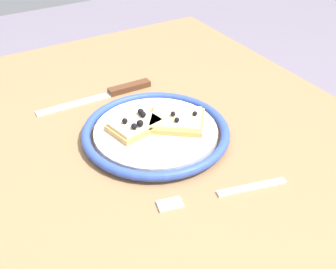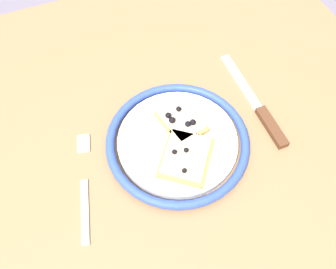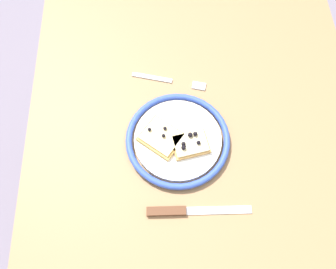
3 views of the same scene
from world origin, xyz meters
name	(u,v)px [view 1 (image 1 of 3)]	position (x,y,z in m)	size (l,w,h in m)	color
dining_table	(136,190)	(0.00, 0.00, 0.66)	(0.96, 0.85, 0.76)	#936D47
plate	(156,132)	(0.01, -0.05, 0.77)	(0.26, 0.26, 0.02)	white
pizza_slice_near	(135,125)	(0.03, -0.02, 0.78)	(0.08, 0.10, 0.03)	tan
pizza_slice_far	(176,120)	(0.01, -0.09, 0.78)	(0.12, 0.12, 0.02)	tan
knife	(115,92)	(0.18, -0.05, 0.76)	(0.02, 0.24, 0.01)	silver
fork	(222,193)	(-0.17, -0.06, 0.76)	(0.07, 0.20, 0.00)	silver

